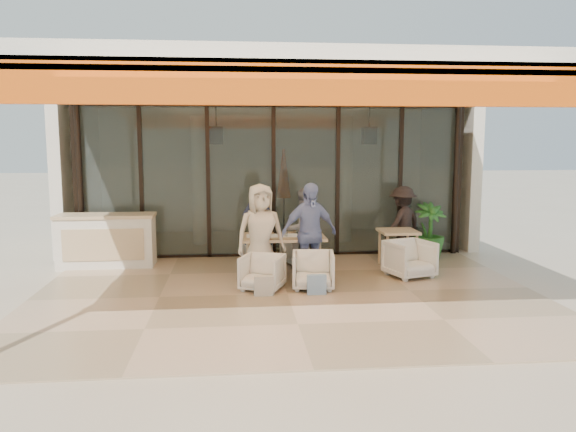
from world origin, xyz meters
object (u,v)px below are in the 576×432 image
side_chair (410,257)px  potted_palm (429,231)px  diner_cream (261,234)px  chair_near_left (262,271)px  side_table (398,236)px  chair_near_right (313,269)px  diner_navy (258,228)px  host_counter (107,240)px  diner_grey (303,229)px  diner_periwinkle (309,233)px  standing_woman (402,223)px  dining_table (282,239)px  chair_far_left (257,250)px  chair_far_right (300,249)px

side_chair → potted_palm: size_ratio=0.64×
diner_cream → chair_near_left: bearing=-102.6°
side_table → side_chair: side_chair is taller
chair_near_right → diner_navy: (-0.84, 1.40, 0.47)m
host_counter → potted_palm: size_ratio=1.58×
chair_near_right → diner_grey: (-0.00, 1.40, 0.43)m
chair_near_left → diner_periwinkle: 1.12m
standing_woman → potted_palm: size_ratio=1.30×
chair_near_left → side_table: side_table is taller
dining_table → side_chair: (2.25, -0.35, -0.31)m
dining_table → chair_near_left: 1.10m
dining_table → chair_far_left: bearing=113.7°
dining_table → chair_near_right: 1.10m
dining_table → diner_cream: 0.64m
chair_near_right → diner_navy: 1.70m
chair_near_left → chair_near_right: 0.84m
dining_table → diner_periwinkle: diner_periwinkle is taller
diner_periwinkle → diner_cream: bearing=162.3°
dining_table → diner_grey: 0.62m
chair_far_left → diner_navy: 0.71m
host_counter → chair_near_left: bearing=-34.3°
diner_navy → potted_palm: bearing=-167.9°
diner_grey → side_table: 1.83m
diner_navy → diner_cream: (0.00, -0.90, 0.05)m
diner_periwinkle → chair_far_right: bearing=72.3°
chair_far_right → host_counter: bearing=-20.2°
dining_table → diner_cream: diner_cream is taller
chair_far_left → diner_cream: 1.50m
diner_navy → side_chair: 2.82m
side_table → diner_periwinkle: bearing=-154.9°
diner_periwinkle → side_table: (1.83, 0.85, -0.23)m
chair_far_left → chair_far_right: (0.84, 0.00, 0.00)m
chair_far_right → chair_near_right: chair_near_right is taller
diner_navy → diner_grey: 0.84m
side_chair → potted_palm: potted_palm is taller
chair_far_left → potted_palm: 3.58m
dining_table → potted_palm: potted_palm is taller
host_counter → side_chair: bearing=-13.9°
chair_near_right → side_chair: (1.83, 0.60, 0.03)m
chair_near_right → diner_cream: (-0.84, 0.50, 0.51)m
chair_near_right → potted_palm: size_ratio=0.59×
side_table → potted_palm: bearing=41.1°
chair_far_right → side_chair: bearing=125.6°
chair_near_left → chair_near_right: bearing=21.5°
potted_palm → diner_periwinkle: bearing=-149.0°
chair_far_right → chair_near_left: 2.08m
diner_grey → side_chair: diner_grey is taller
diner_navy → chair_near_left: bearing=90.4°
chair_near_right → side_table: size_ratio=0.93×
diner_cream → potted_palm: diner_cream is taller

